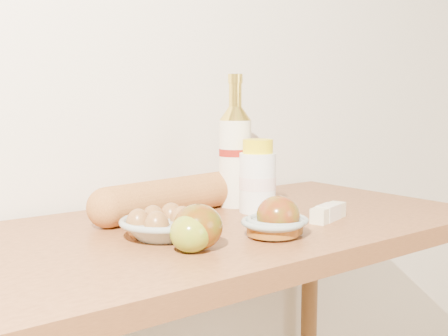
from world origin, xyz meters
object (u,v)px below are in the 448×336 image
at_px(egg_bowl, 163,225).
at_px(baguette, 184,195).
at_px(table, 215,281).
at_px(cream_bottle, 258,179).
at_px(bourbon_bottle, 235,153).

height_order(egg_bowl, baguette, baguette).
relative_size(table, cream_bottle, 7.18).
distance_m(table, egg_bowl, 0.21).
bearing_deg(egg_bowl, cream_bottle, 14.28).
relative_size(egg_bowl, baguette, 0.38).
xyz_separation_m(bourbon_bottle, cream_bottle, (-0.00, -0.09, -0.05)).
relative_size(bourbon_bottle, egg_bowl, 1.65).
bearing_deg(cream_bottle, bourbon_bottle, 74.67).
relative_size(table, egg_bowl, 6.27).
relative_size(cream_bottle, egg_bowl, 0.87).
height_order(table, cream_bottle, cream_bottle).
distance_m(table, cream_bottle, 0.25).
height_order(table, bourbon_bottle, bourbon_bottle).
xyz_separation_m(table, cream_bottle, (0.15, 0.04, 0.20)).
bearing_deg(bourbon_bottle, table, -133.50).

